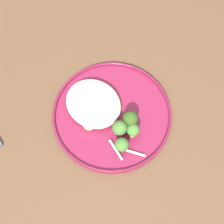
{
  "coord_description": "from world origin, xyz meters",
  "views": [
    {
      "loc": [
        0.17,
        -0.2,
        1.38
      ],
      "look_at": [
        -0.02,
        -0.01,
        0.76
      ],
      "focal_mm": 45.28,
      "sensor_mm": 36.0,
      "label": 1
    }
  ],
  "objects": [
    {
      "name": "seared_scallop_center_golden",
      "position": [
        -0.07,
        -0.0,
        0.76
      ],
      "size": [
        0.03,
        0.03,
        0.01
      ],
      "color": "#DBB77A",
      "rests_on": "dinner_plate"
    },
    {
      "name": "onion_sliver_long_sliver",
      "position": [
        0.05,
        -0.07,
        0.75
      ],
      "size": [
        0.06,
        0.02,
        0.0
      ],
      "primitive_type": "cube",
      "rotation": [
        0.0,
        0.0,
        2.91
      ],
      "color": "silver",
      "rests_on": "dinner_plate"
    },
    {
      "name": "onion_sliver_pale_crescent",
      "position": [
        0.03,
        -0.02,
        0.75
      ],
      "size": [
        0.03,
        0.05,
        0.0
      ],
      "primitive_type": "cube",
      "rotation": [
        0.0,
        0.0,
        1.1
      ],
      "color": "silver",
      "rests_on": "dinner_plate"
    },
    {
      "name": "seared_scallop_large_seared",
      "position": [
        -0.11,
        -0.01,
        0.76
      ],
      "size": [
        0.03,
        0.03,
        0.01
      ],
      "color": "#DBB77A",
      "rests_on": "dinner_plate"
    },
    {
      "name": "onion_sliver_curled_piece",
      "position": [
        0.09,
        -0.04,
        0.75
      ],
      "size": [
        0.04,
        0.03,
        0.0
      ],
      "primitive_type": "cube",
      "rotation": [
        0.0,
        0.0,
        0.47
      ],
      "color": "silver",
      "rests_on": "dinner_plate"
    },
    {
      "name": "broccoli_floret_beside_noodles",
      "position": [
        0.03,
        -0.03,
        0.78
      ],
      "size": [
        0.03,
        0.03,
        0.05
      ],
      "color": "#7A994C",
      "rests_on": "dinner_plate"
    },
    {
      "name": "seared_scallop_front_small",
      "position": [
        -0.02,
        -0.05,
        0.76
      ],
      "size": [
        0.03,
        0.03,
        0.01
      ],
      "color": "beige",
      "rests_on": "dinner_plate"
    },
    {
      "name": "dinner_plate",
      "position": [
        -0.02,
        -0.01,
        0.75
      ],
      "size": [
        0.29,
        0.29,
        0.02
      ],
      "color": "maroon",
      "rests_on": "wooden_dining_table"
    },
    {
      "name": "noodle_bed",
      "position": [
        -0.07,
        -0.03,
        0.77
      ],
      "size": [
        0.14,
        0.12,
        0.03
      ],
      "color": "beige",
      "rests_on": "dinner_plate"
    },
    {
      "name": "broccoli_floret_split_head",
      "position": [
        0.05,
        -0.01,
        0.78
      ],
      "size": [
        0.03,
        0.03,
        0.05
      ],
      "color": "#89A356",
      "rests_on": "dinner_plate"
    },
    {
      "name": "seared_scallop_half_hidden",
      "position": [
        -0.04,
        -0.07,
        0.76
      ],
      "size": [
        0.03,
        0.03,
        0.01
      ],
      "color": "#E5C689",
      "rests_on": "dinner_plate"
    },
    {
      "name": "ground",
      "position": [
        0.0,
        0.0,
        0.0
      ],
      "size": [
        6.0,
        6.0,
        0.0
      ],
      "primitive_type": "plane",
      "color": "#2D2B28"
    },
    {
      "name": "broccoli_floret_front_edge",
      "position": [
        0.03,
        0.0,
        0.79
      ],
      "size": [
        0.04,
        0.04,
        0.06
      ],
      "color": "#7A994C",
      "rests_on": "dinner_plate"
    },
    {
      "name": "wooden_dining_table",
      "position": [
        0.0,
        0.0,
        0.66
      ],
      "size": [
        1.4,
        1.0,
        0.74
      ],
      "color": "brown",
      "rests_on": "ground"
    },
    {
      "name": "broccoli_floret_center_pile",
      "position": [
        0.06,
        -0.06,
        0.78
      ],
      "size": [
        0.03,
        0.03,
        0.04
      ],
      "color": "#7A994C",
      "rests_on": "dinner_plate"
    },
    {
      "name": "seared_scallop_right_edge",
      "position": [
        -0.05,
        0.02,
        0.76
      ],
      "size": [
        0.03,
        0.03,
        0.02
      ],
      "color": "beige",
      "rests_on": "dinner_plate"
    }
  ]
}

